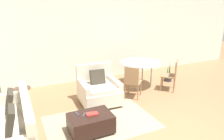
% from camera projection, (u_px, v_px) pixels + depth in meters
% --- Properties ---
extents(ground_plane, '(20.00, 20.00, 0.00)m').
position_uv_depth(ground_plane, '(165.00, 138.00, 4.22)').
color(ground_plane, '#936B47').
extents(wall_back, '(12.00, 0.06, 2.75)m').
position_uv_depth(wall_back, '(94.00, 38.00, 7.07)').
color(wall_back, white).
rests_on(wall_back, ground_plane).
extents(area_rug, '(2.33, 1.55, 0.01)m').
position_uv_depth(area_rug, '(101.00, 122.00, 4.76)').
color(area_rug, gray).
rests_on(area_rug, ground_plane).
extents(couch, '(0.86, 1.89, 0.91)m').
position_uv_depth(couch, '(11.00, 131.00, 3.90)').
color(couch, beige).
rests_on(couch, ground_plane).
extents(armchair, '(0.98, 0.98, 0.96)m').
position_uv_depth(armchair, '(99.00, 90.00, 5.58)').
color(armchair, beige).
rests_on(armchair, ground_plane).
extents(ottoman, '(0.85, 0.59, 0.39)m').
position_uv_depth(ottoman, '(91.00, 123.00, 4.34)').
color(ottoman, black).
rests_on(ottoman, ground_plane).
extents(book_stack, '(0.25, 0.17, 0.03)m').
position_uv_depth(book_stack, '(92.00, 114.00, 4.29)').
color(book_stack, '#B72D28').
rests_on(book_stack, ottoman).
extents(tv_remote_primary, '(0.13, 0.16, 0.01)m').
position_uv_depth(tv_remote_primary, '(84.00, 115.00, 4.29)').
color(tv_remote_primary, '#333338').
rests_on(tv_remote_primary, ottoman).
extents(tv_remote_secondary, '(0.06, 0.16, 0.01)m').
position_uv_depth(tv_remote_secondary, '(77.00, 114.00, 4.32)').
color(tv_remote_secondary, '#333338').
rests_on(tv_remote_secondary, ottoman).
extents(potted_plant, '(0.35, 0.35, 0.94)m').
position_uv_depth(potted_plant, '(0.00, 108.00, 4.95)').
color(potted_plant, brown).
rests_on(potted_plant, ground_plane).
extents(side_table, '(0.40, 0.40, 0.57)m').
position_uv_depth(side_table, '(23.00, 95.00, 5.17)').
color(side_table, '#4C3828').
rests_on(side_table, ground_plane).
extents(dining_table, '(1.23, 1.23, 0.77)m').
position_uv_depth(dining_table, '(140.00, 64.00, 6.57)').
color(dining_table, '#99A8AD').
rests_on(dining_table, ground_plane).
extents(dining_chair_near_left, '(0.59, 0.59, 0.90)m').
position_uv_depth(dining_chair_near_left, '(132.00, 80.00, 5.79)').
color(dining_chair_near_left, '#93704C').
rests_on(dining_chair_near_left, ground_plane).
extents(dining_chair_near_right, '(0.59, 0.59, 0.90)m').
position_uv_depth(dining_chair_near_right, '(172.00, 73.00, 6.32)').
color(dining_chair_near_right, '#93704C').
rests_on(dining_chair_near_right, ground_plane).
extents(potted_plant_small, '(0.24, 0.24, 0.66)m').
position_uv_depth(potted_plant_small, '(168.00, 76.00, 7.16)').
color(potted_plant_small, '#333338').
rests_on(potted_plant_small, ground_plane).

